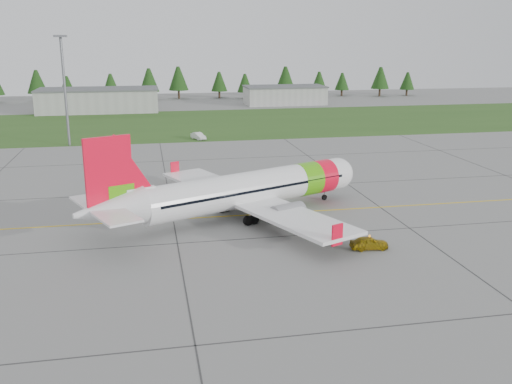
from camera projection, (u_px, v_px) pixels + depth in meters
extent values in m
plane|color=gray|center=(321.00, 234.00, 59.89)|extent=(320.00, 320.00, 0.00)
cylinder|color=white|center=(251.00, 189.00, 65.47)|extent=(25.99, 14.30, 3.99)
sphere|color=white|center=(337.00, 173.00, 72.76)|extent=(3.99, 3.99, 3.99)
cone|color=white|center=(109.00, 210.00, 56.12)|extent=(8.16, 6.52, 3.99)
cube|color=black|center=(339.00, 170.00, 72.83)|extent=(2.57, 3.09, 0.57)
cylinder|color=#4EB10D|center=(306.00, 179.00, 69.95)|extent=(4.07, 4.80, 4.07)
cylinder|color=#FC0827|center=(321.00, 176.00, 71.30)|extent=(3.69, 4.63, 4.07)
cube|color=white|center=(247.00, 199.00, 65.48)|extent=(18.26, 32.27, 0.37)
cube|color=#FC0827|center=(175.00, 169.00, 77.70)|extent=(1.20, 0.66, 2.05)
cube|color=#FC0827|center=(337.00, 235.00, 51.84)|extent=(1.20, 0.66, 2.05)
cylinder|color=gray|center=(233.00, 191.00, 70.94)|extent=(4.24, 3.44, 2.15)
cylinder|color=gray|center=(288.00, 213.00, 62.00)|extent=(4.24, 3.44, 2.15)
cube|color=#FC0827|center=(109.00, 176.00, 55.33)|extent=(4.46, 2.22, 7.78)
cube|color=#4EB10D|center=(121.00, 197.00, 56.54)|extent=(2.61, 1.46, 2.46)
cube|color=white|center=(104.00, 208.00, 55.77)|extent=(7.71, 12.10, 0.23)
cylinder|color=slate|center=(324.00, 194.00, 72.28)|extent=(0.18, 0.18, 1.43)
cylinder|color=black|center=(324.00, 197.00, 72.38)|extent=(0.75, 0.54, 0.70)
cylinder|color=slate|center=(227.00, 203.00, 67.48)|extent=(0.23, 0.23, 1.94)
cylinder|color=black|center=(224.00, 207.00, 67.37)|extent=(1.16, 0.85, 1.06)
cylinder|color=slate|center=(254.00, 215.00, 62.93)|extent=(0.23, 0.23, 1.94)
cylinder|color=black|center=(251.00, 220.00, 62.82)|extent=(1.16, 0.85, 1.06)
imported|color=yellow|center=(370.00, 231.00, 55.12)|extent=(1.36, 1.57, 3.73)
imported|color=silver|center=(198.00, 129.00, 114.76)|extent=(1.90, 1.85, 4.25)
cube|color=#30561E|center=(219.00, 123.00, 137.56)|extent=(320.00, 50.00, 0.03)
cube|color=gold|center=(301.00, 212.00, 67.47)|extent=(120.00, 0.25, 0.02)
cube|color=#A8A8A3|center=(99.00, 101.00, 157.76)|extent=(32.00, 14.00, 6.00)
cube|color=#A8A8A3|center=(285.00, 96.00, 175.59)|extent=(24.00, 12.00, 5.20)
cylinder|color=slate|center=(65.00, 93.00, 106.30)|extent=(0.50, 0.50, 20.00)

